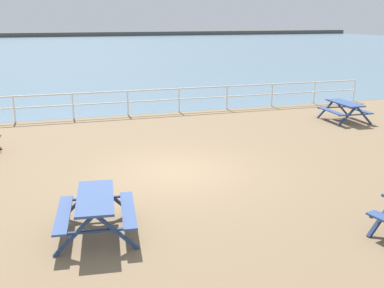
# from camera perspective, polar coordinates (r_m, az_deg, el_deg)

# --- Properties ---
(ground_plane) EXTENTS (30.00, 24.00, 0.20)m
(ground_plane) POSITION_cam_1_polar(r_m,az_deg,el_deg) (12.58, -2.12, -3.85)
(ground_plane) COLOR #846B4C
(sea_band) EXTENTS (142.00, 90.00, 0.01)m
(sea_band) POSITION_cam_1_polar(r_m,az_deg,el_deg) (64.40, -14.87, 11.54)
(sea_band) COLOR slate
(sea_band) RESTS_ON ground
(distant_shoreline) EXTENTS (142.00, 6.00, 1.80)m
(distant_shoreline) POSITION_cam_1_polar(r_m,az_deg,el_deg) (107.32, -16.11, 12.92)
(distant_shoreline) COLOR #4C4C47
(distant_shoreline) RESTS_ON ground
(seaward_railing) EXTENTS (23.07, 0.07, 1.08)m
(seaward_railing) POSITION_cam_1_polar(r_m,az_deg,el_deg) (19.73, -8.13, 5.78)
(seaward_railing) COLOR white
(seaward_railing) RESTS_ON ground
(picnic_table_near_left) EXTENTS (1.72, 1.96, 0.80)m
(picnic_table_near_left) POSITION_cam_1_polar(r_m,az_deg,el_deg) (9.04, -12.05, -7.61)
(picnic_table_near_left) COLOR #334C84
(picnic_table_near_left) RESTS_ON ground
(picnic_table_mid_centre) EXTENTS (1.61, 1.86, 0.80)m
(picnic_table_mid_centre) POSITION_cam_1_polar(r_m,az_deg,el_deg) (19.48, 18.71, 4.45)
(picnic_table_mid_centre) COLOR #334C84
(picnic_table_mid_centre) RESTS_ON ground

